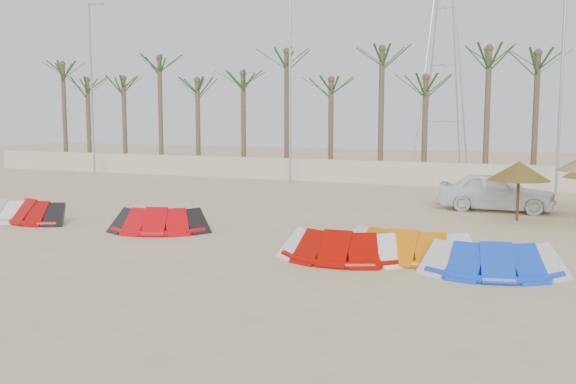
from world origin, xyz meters
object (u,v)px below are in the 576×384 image
at_px(parasol_left, 519,171).
at_px(kite_grey, 5,206).
at_px(kite_red_left, 41,210).
at_px(kite_red_mid, 164,219).
at_px(kite_blue, 495,256).
at_px(car, 496,192).
at_px(kite_red_right, 344,244).
at_px(kite_orange, 409,242).

bearing_deg(parasol_left, kite_grey, -158.66).
relative_size(kite_red_left, kite_red_mid, 0.89).
height_order(kite_grey, parasol_left, parasol_left).
distance_m(kite_red_left, kite_blue, 16.01).
distance_m(parasol_left, car, 2.68).
relative_size(kite_grey, kite_red_mid, 1.10).
relative_size(kite_grey, kite_red_right, 1.16).
bearing_deg(kite_red_right, kite_orange, 29.86).
bearing_deg(kite_red_mid, parasol_left, 33.55).
distance_m(kite_orange, parasol_left, 8.17).
height_order(kite_red_left, parasol_left, parasol_left).
bearing_deg(kite_red_right, kite_red_mid, 166.74).
bearing_deg(kite_red_mid, kite_blue, -8.64).
distance_m(kite_red_left, kite_red_right, 12.18).
height_order(kite_grey, car, car).
relative_size(kite_red_left, car, 0.71).
bearing_deg(kite_red_left, kite_grey, 174.87).
bearing_deg(kite_blue, kite_red_right, 179.81).
bearing_deg(kite_red_right, parasol_left, 66.51).
bearing_deg(kite_grey, car, 28.73).
bearing_deg(kite_red_left, kite_red_right, -7.07).
xyz_separation_m(kite_orange, kite_blue, (2.31, -0.90, -0.00)).
distance_m(kite_red_left, kite_orange, 13.64).
distance_m(kite_red_left, parasol_left, 17.42).
relative_size(kite_grey, parasol_left, 1.78).
xyz_separation_m(kite_red_mid, kite_red_right, (6.83, -1.61, 0.00)).
relative_size(kite_blue, car, 0.79).
relative_size(kite_red_mid, parasol_left, 1.61).
relative_size(kite_orange, parasol_left, 1.65).
bearing_deg(kite_orange, kite_grey, 177.09).
bearing_deg(parasol_left, kite_red_left, -155.77).
bearing_deg(kite_blue, kite_orange, 158.81).
xyz_separation_m(kite_red_mid, parasol_left, (10.58, 7.02, 1.40)).
distance_m(kite_red_right, car, 11.25).
relative_size(kite_orange, car, 0.81).
height_order(kite_red_mid, parasol_left, parasol_left).
distance_m(kite_red_mid, kite_blue, 10.81).
distance_m(kite_grey, kite_red_mid, 7.21).
xyz_separation_m(kite_grey, kite_blue, (17.89, -1.69, -0.00)).
height_order(kite_orange, parasol_left, parasol_left).
bearing_deg(car, parasol_left, -157.66).
bearing_deg(kite_red_mid, kite_red_left, -178.79).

